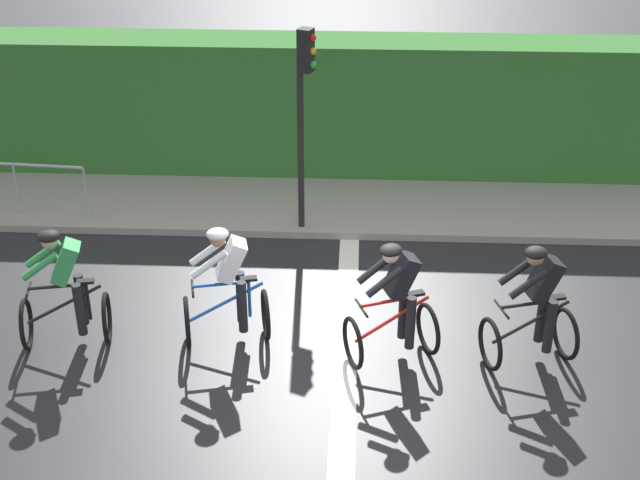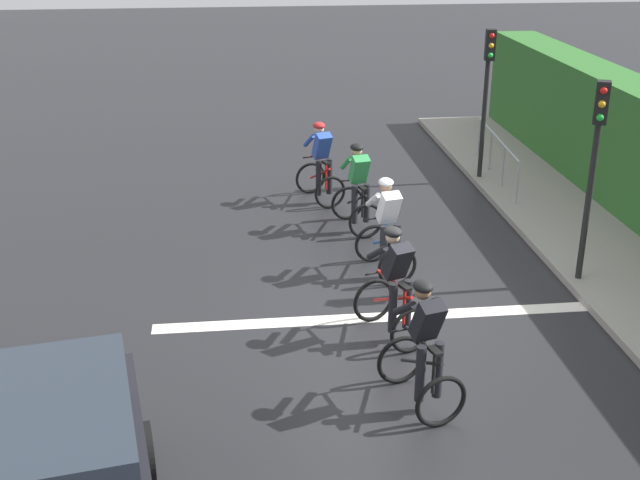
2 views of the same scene
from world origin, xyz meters
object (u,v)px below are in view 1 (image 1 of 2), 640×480
cyclist_second (65,291)px  cyclist_trailing (535,308)px  cyclist_mid (228,288)px  traffic_light_near_crossing (304,102)px  cyclist_fourth (395,305)px

cyclist_second → cyclist_trailing: same height
cyclist_mid → cyclist_trailing: bearing=-94.2°
cyclist_mid → traffic_light_near_crossing: (3.02, -0.79, 1.43)m
traffic_light_near_crossing → cyclist_mid: bearing=165.3°
cyclist_second → cyclist_trailing: bearing=-91.2°
cyclist_second → cyclist_mid: same height
cyclist_mid → cyclist_fourth: (-0.29, -2.13, 0.00)m
cyclist_trailing → traffic_light_near_crossing: traffic_light_near_crossing is taller
cyclist_trailing → traffic_light_near_crossing: (3.30, 3.06, 1.43)m
cyclist_second → cyclist_trailing: size_ratio=1.00×
cyclist_trailing → traffic_light_near_crossing: bearing=42.8°
cyclist_second → traffic_light_near_crossing: traffic_light_near_crossing is taller
cyclist_second → cyclist_mid: 2.07m
traffic_light_near_crossing → cyclist_second: bearing=138.0°
cyclist_fourth → cyclist_mid: bearing=82.2°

